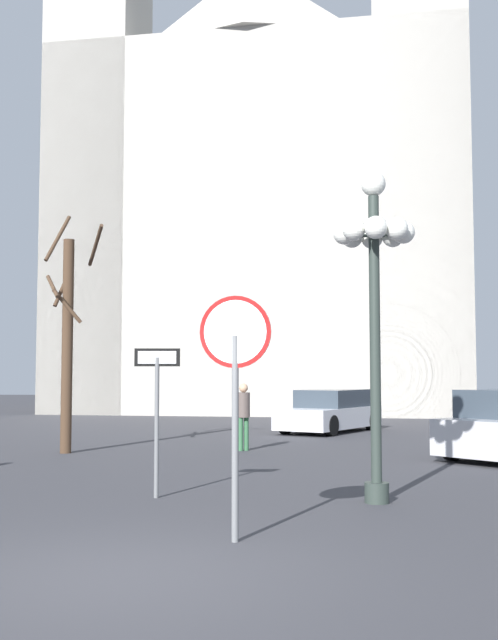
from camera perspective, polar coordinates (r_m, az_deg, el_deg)
The scene contains 8 objects.
ground_plane at distance 7.64m, azimuth -10.14°, elevation -18.30°, with size 120.00×120.00×0.00m, color #38383D.
cathedral at distance 40.25m, azimuth 1.05°, elevation 10.33°, with size 20.82×14.20×39.82m.
stop_sign at distance 8.78m, azimuth -1.03°, elevation -3.47°, with size 0.83×0.11×2.79m.
one_way_arrow_sign at distance 11.94m, azimuth -6.86°, elevation -5.91°, with size 0.70×0.11×2.28m.
street_lamp at distance 11.63m, azimuth 9.30°, elevation 3.52°, with size 1.22×1.22×4.94m.
bare_tree at distance 19.00m, azimuth -13.35°, elevation -1.15°, with size 1.53×1.52×5.85m.
parked_car_far_white at distance 25.34m, azimuth 6.08°, elevation -6.81°, with size 3.60×4.79×1.37m.
pedestrian_walking at distance 19.06m, azimuth -0.41°, elevation -6.71°, with size 0.32×0.32×1.65m.
Camera 1 is at (1.95, -7.14, 1.89)m, focal length 43.03 mm.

